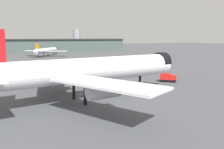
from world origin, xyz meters
name	(u,v)px	position (x,y,z in m)	size (l,w,h in m)	color
ground	(88,98)	(0.00, 0.00, 0.00)	(900.00, 900.00, 0.00)	#4C4F54
airliner_near_gate	(87,70)	(-0.80, -1.80, 7.38)	(57.43, 51.88, 16.74)	white
airliner_far_taxiway	(46,50)	(16.52, 142.60, 4.61)	(31.66, 35.62, 10.47)	white
terminal_building	(0,46)	(-15.95, 202.77, 6.72)	(256.23, 28.66, 23.71)	#475651
service_truck_front	(168,77)	(32.46, 9.90, 1.59)	(5.67, 5.33, 3.00)	black
baggage_cart_trailing	(101,75)	(15.13, 27.60, 0.98)	(2.82, 2.88, 1.82)	black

